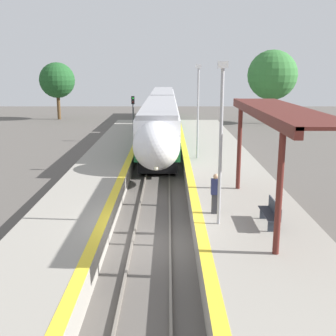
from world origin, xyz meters
The scene contains 14 objects.
ground_plane centered at (0.00, 0.00, 0.00)m, with size 120.00×120.00×0.00m, color #56514C.
rail_left centered at (-0.72, 0.00, 0.07)m, with size 0.08×90.00×0.15m, color slate.
rail_right centered at (0.72, 0.00, 0.07)m, with size 0.08×90.00×0.15m, color slate.
train centered at (0.00, 27.13, 2.24)m, with size 2.81×41.07×3.89m.
platform_right centered at (3.90, 0.00, 0.48)m, with size 4.57×64.00×0.96m.
platform_left centered at (-3.29, 0.00, 0.48)m, with size 3.35×64.00×0.96m.
platform_bench centered at (4.42, -0.33, 1.43)m, with size 0.44×1.75×0.89m.
person_waiting centered at (2.51, 0.94, 1.79)m, with size 0.36×0.22×1.62m.
railway_signal centered at (-2.51, 23.18, 2.54)m, with size 0.28×0.28×4.13m.
lamppost_near centered at (2.51, -0.21, 4.27)m, with size 0.36×0.20×5.85m.
lamppost_mid centered at (2.51, 11.46, 4.27)m, with size 0.36×0.20×5.85m.
station_canopy centered at (4.56, 0.85, 4.82)m, with size 2.02×10.28×4.17m.
background_tree_left centered at (-13.71, 40.63, 5.04)m, with size 4.54×4.54×7.33m.
background_tree_right centered at (13.07, 36.32, 5.77)m, with size 5.89×5.89×8.73m.
Camera 1 is at (0.64, -14.90, 6.56)m, focal length 45.00 mm.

